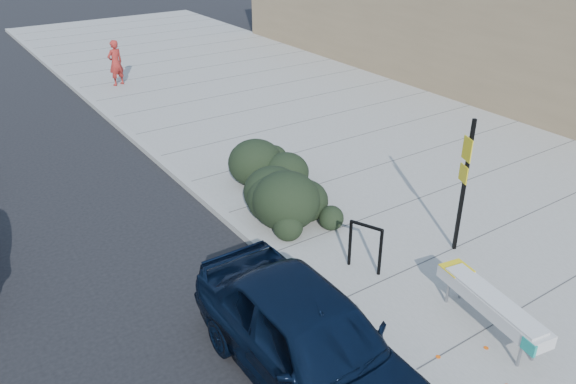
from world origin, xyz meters
name	(u,v)px	position (x,y,z in m)	size (l,w,h in m)	color
ground	(331,311)	(0.00, 0.00, 0.00)	(120.00, 120.00, 0.00)	black
sidewalk_near	(375,150)	(5.60, 5.00, 0.07)	(11.20, 50.00, 0.15)	gray
curb_near	(205,200)	(0.00, 5.00, 0.08)	(0.22, 50.00, 0.17)	#9E9E99
bench	(491,303)	(1.77, -2.00, 0.69)	(0.86, 2.32, 0.69)	gray
bike_rack	(365,243)	(1.21, 0.50, 0.77)	(0.33, 0.65, 1.03)	black
sign_post	(464,179)	(3.26, 0.01, 1.76)	(0.17, 0.31, 2.87)	black
hedge	(280,172)	(1.50, 3.93, 0.85)	(1.87, 3.75, 1.40)	black
sedan_navy	(310,340)	(-1.30, -1.12, 0.81)	(1.91, 4.74, 1.62)	black
pedestrian	(116,63)	(1.50, 15.52, 1.03)	(0.64, 0.42, 1.76)	maroon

